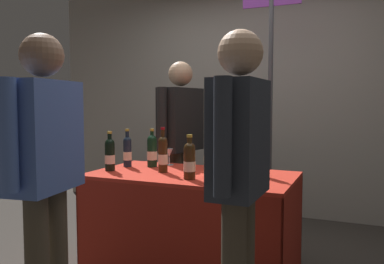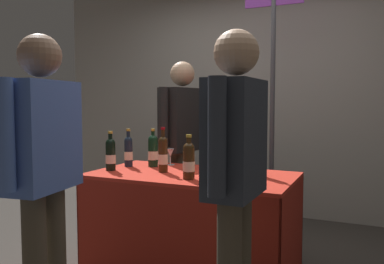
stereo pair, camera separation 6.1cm
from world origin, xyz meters
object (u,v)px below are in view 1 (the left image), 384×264
Objects in this scene: display_bottle_0 at (110,154)px; taster_foreground_right at (45,160)px; booth_signpost at (270,83)px; tasting_table at (192,204)px; featured_wine_bottle at (260,155)px; wine_glass_near_vendor at (169,154)px; vendor_presenter at (181,132)px; flower_vase at (211,162)px.

taster_foreground_right is (0.24, -0.91, 0.09)m from display_bottle_0.
booth_signpost reaches higher than display_bottle_0.
display_bottle_0 is (-0.61, -0.13, 0.35)m from tasting_table.
taster_foreground_right is (-0.85, -1.12, 0.07)m from featured_wine_bottle.
tasting_table is at bearing -41.26° from wine_glass_near_vendor.
booth_signpost reaches higher than tasting_table.
wine_glass_near_vendor is 0.08× the size of taster_foreground_right.
vendor_presenter reaches higher than featured_wine_bottle.
display_bottle_0 is 2.20× the size of wine_glass_near_vendor.
display_bottle_0 is at bearing -4.68° from vendor_presenter.
vendor_presenter is at bearing -7.20° from taster_foreground_right.
booth_signpost is (0.67, 0.74, 0.60)m from wine_glass_near_vendor.
featured_wine_bottle is at bearing 10.23° from tasting_table.
display_bottle_0 is at bearing -129.31° from booth_signpost.
taster_foreground_right reaches higher than flower_vase.
vendor_presenter is (0.20, 0.83, 0.12)m from display_bottle_0.
booth_signpost is at bearing 50.69° from display_bottle_0.
featured_wine_bottle reaches higher than wine_glass_near_vendor.
taster_foreground_right is at bearing -109.08° from booth_signpost.
display_bottle_0 is at bearing 6.27° from taster_foreground_right.
taster_foreground_right is at bearing -127.21° from featured_wine_bottle.
tasting_table is 0.91× the size of taster_foreground_right.
flower_vase is 0.16× the size of booth_signpost.
flower_vase is (0.78, 0.08, -0.03)m from display_bottle_0.
taster_foreground_right is at bearing -109.96° from tasting_table.
featured_wine_bottle is 0.34m from flower_vase.
tasting_table is 0.61m from featured_wine_bottle.
wine_glass_near_vendor is at bearing 55.75° from display_bottle_0.
flower_vase is 0.23× the size of taster_foreground_right.
featured_wine_bottle is at bearing -45.60° from taster_foreground_right.
display_bottle_0 reaches higher than tasting_table.
booth_signpost is at bearing 98.38° from featured_wine_bottle.
booth_signpost is at bearing 81.07° from flower_vase.
display_bottle_0 is 1.61m from booth_signpost.
featured_wine_bottle is 1.11m from display_bottle_0.
tasting_table is 1.19m from taster_foreground_right.
tasting_table is at bearing 39.65° from vendor_presenter.
vendor_presenter reaches higher than wine_glass_near_vendor.
booth_signpost reaches higher than vendor_presenter.
wine_glass_near_vendor is 1.33m from taster_foreground_right.
wine_glass_near_vendor is at bearing -10.54° from taster_foreground_right.
taster_foreground_right is at bearing -92.15° from wine_glass_near_vendor.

